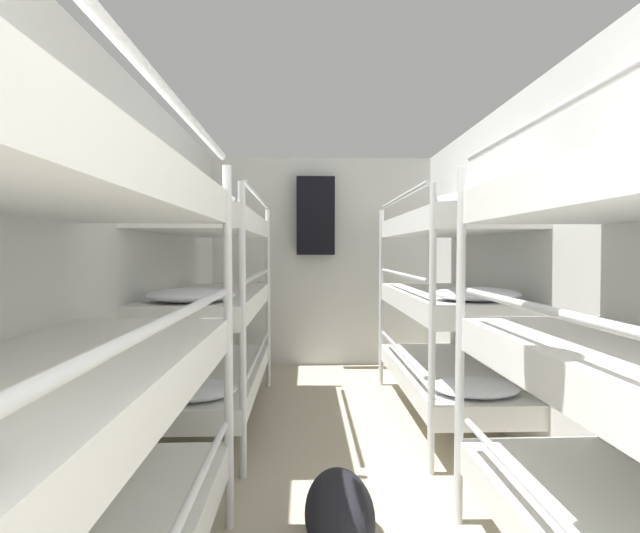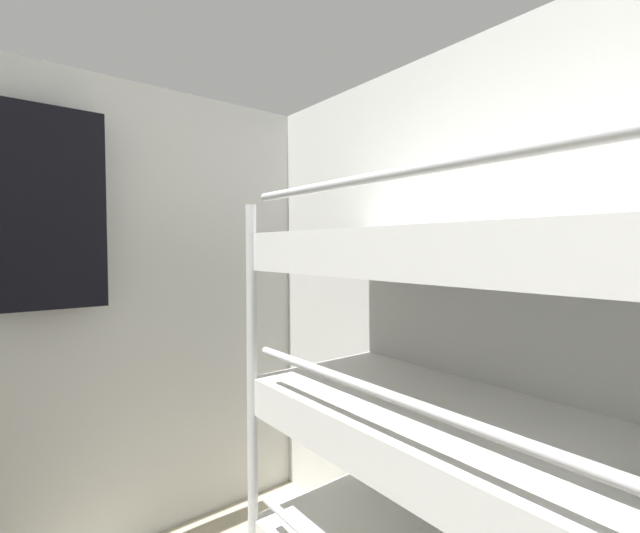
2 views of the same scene
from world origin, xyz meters
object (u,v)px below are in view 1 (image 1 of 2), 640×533
Objects in this scene: duffel_bag at (339,513)px; bunk_stack_left_far at (212,301)px; hanging_coat at (316,216)px; bunk_stack_right_far at (446,300)px; bunk_stack_left_near at (32,399)px.

bunk_stack_left_far is at bearing 121.61° from duffel_bag.
hanging_coat is at bearing 62.00° from bunk_stack_left_far.
bunk_stack_right_far is at bearing -57.89° from hanging_coat.
duffel_bag is at bearing -123.88° from bunk_stack_right_far.
bunk_stack_left_far reaches higher than duffel_bag.
bunk_stack_left_far is 3.23× the size of duffel_bag.
bunk_stack_left_near is 2.02× the size of hanging_coat.
bunk_stack_left_far is 1.86m from bunk_stack_right_far.
bunk_stack_left_near is 3.23× the size of duffel_bag.
bunk_stack_left_near is at bearing -139.10° from duffel_bag.
hanging_coat is (-1.00, 1.60, 0.80)m from bunk_stack_right_far.
bunk_stack_right_far is 1.92m from duffel_bag.
bunk_stack_left_far is 1.98m from hanging_coat.
duffel_bag is (0.89, 0.77, -0.81)m from bunk_stack_left_near.
bunk_stack_left_far is (0.00, 2.21, 0.00)m from bunk_stack_left_near.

